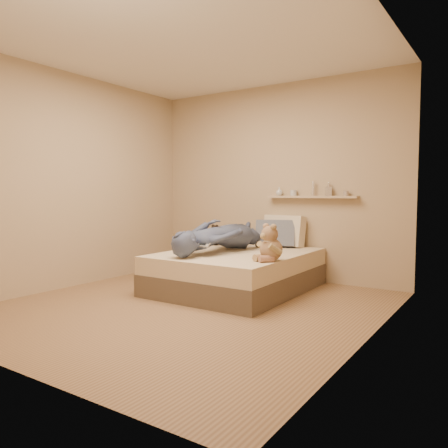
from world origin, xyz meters
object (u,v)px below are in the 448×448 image
Objects in this scene: dark_plush at (215,236)px; person at (221,235)px; bed at (237,271)px; wall_shelf at (311,197)px; game_console at (203,245)px; pillow_grey at (275,234)px; teddy_bear at (270,245)px; pillow_cream at (284,231)px.

dark_plush is 0.65m from person.
wall_shelf is (0.55, 0.91, 0.88)m from bed.
dark_plush reaches higher than bed.
pillow_grey reaches higher than game_console.
teddy_bear is at bearing 161.27° from person.
pillow_grey is at bearing 77.26° from bed.
bed is at bearing -102.74° from pillow_grey.
dark_plush is 0.81m from pillow_grey.
pillow_cream is at bearing 77.60° from game_console.
dark_plush is at bearing 146.62° from teddy_bear.
person is (-0.40, -0.89, -0.01)m from pillow_cream.
pillow_grey is 0.66m from wall_shelf.
teddy_bear is (0.74, 0.16, 0.02)m from game_console.
person reaches higher than game_console.
pillow_cream is 0.57m from wall_shelf.
pillow_grey is at bearing -111.63° from person.
wall_shelf is (0.74, 0.97, 0.46)m from person.
wall_shelf reaches higher than teddy_bear.
pillow_cream is (0.21, 0.83, 0.43)m from bed.
teddy_bear is 0.78× the size of pillow_grey.
pillow_grey is 0.31× the size of person.
dark_plush is 0.23× the size of wall_shelf.
pillow_cream is at bearing 26.24° from dark_plush.
game_console reaches higher than bed.
game_console is at bearing -167.97° from teddy_bear.
bed is 6.79× the size of dark_plush.
person reaches higher than bed.
game_console is 1.68m from wall_shelf.
pillow_cream is at bearing -166.91° from wall_shelf.
wall_shelf is at bearing 58.82° from bed.
pillow_cream reaches higher than bed.
wall_shelf is at bearing 94.04° from teddy_bear.
pillow_grey is 0.83m from person.
pillow_cream reaches higher than game_console.
teddy_bear is at bearing -70.58° from pillow_cream.
person is 1.30m from wall_shelf.
person is (-0.19, -0.06, 0.42)m from bed.
game_console is 0.28× the size of pillow_cream.
teddy_bear is at bearing 12.03° from game_console.
dark_plush is 1.36m from wall_shelf.
pillow_grey is at bearing 18.99° from dark_plush.
pillow_cream is at bearing 109.42° from teddy_bear.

